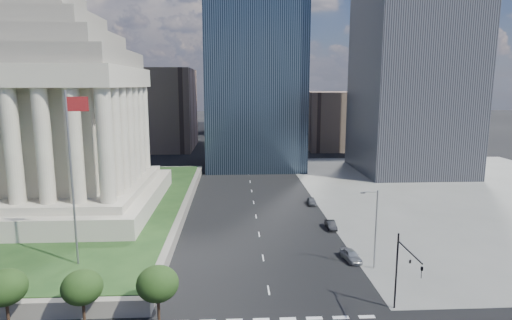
{
  "coord_description": "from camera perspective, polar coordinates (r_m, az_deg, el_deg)",
  "views": [
    {
      "loc": [
        -3.67,
        -24.03,
        22.46
      ],
      "look_at": [
        -1.39,
        20.08,
        14.68
      ],
      "focal_mm": 30.0,
      "sensor_mm": 36.0,
      "label": 1
    }
  ],
  "objects": [
    {
      "name": "ground",
      "position": [
        126.1,
        -1.24,
        -0.28
      ],
      "size": [
        500.0,
        500.0,
        0.0
      ],
      "primitive_type": "plane",
      "color": "black",
      "rests_on": "ground"
    },
    {
      "name": "sidewalk_ne",
      "position": [
        100.16,
        26.95,
        -4.07
      ],
      "size": [
        68.0,
        90.0,
        0.03
      ],
      "primitive_type": "cube",
      "color": "slate",
      "rests_on": "ground"
    },
    {
      "name": "war_memorial",
      "position": [
        78.16,
        -26.07,
        8.21
      ],
      "size": [
        34.0,
        34.0,
        39.0
      ],
      "primitive_type": null,
      "color": "#A59A8A",
      "rests_on": "plaza_lawn"
    },
    {
      "name": "flagpole",
      "position": [
        52.19,
        -23.26,
        -1.15
      ],
      "size": [
        2.52,
        0.24,
        20.0
      ],
      "color": "slate",
      "rests_on": "plaza_lawn"
    },
    {
      "name": "midrise_glass",
      "position": [
        119.4,
        -0.23,
        13.61
      ],
      "size": [
        26.0,
        26.0,
        60.0
      ],
      "primitive_type": "cube",
      "color": "black",
      "rests_on": "ground"
    },
    {
      "name": "building_filler_ne",
      "position": [
        158.6,
        10.1,
        5.33
      ],
      "size": [
        20.0,
        30.0,
        20.0
      ],
      "primitive_type": "cube",
      "color": "brown",
      "rests_on": "ground"
    },
    {
      "name": "building_filler_nw",
      "position": [
        156.49,
        -12.72,
        6.64
      ],
      "size": [
        24.0,
        30.0,
        28.0
      ],
      "primitive_type": "cube",
      "color": "brown",
      "rests_on": "ground"
    },
    {
      "name": "traffic_signal_ne",
      "position": [
        44.51,
        19.15,
        -13.34
      ],
      "size": [
        0.3,
        5.74,
        8.0
      ],
      "color": "black",
      "rests_on": "ground"
    },
    {
      "name": "street_lamp_north",
      "position": [
        54.54,
        15.53,
        -8.33
      ],
      "size": [
        2.13,
        0.22,
        10.0
      ],
      "color": "slate",
      "rests_on": "ground"
    },
    {
      "name": "parked_sedan_near",
      "position": [
        58.03,
        12.54,
        -12.28
      ],
      "size": [
        4.4,
        2.36,
        1.42
      ],
      "primitive_type": "imported",
      "rotation": [
        0.0,
        0.0,
        0.17
      ],
      "color": "gray",
      "rests_on": "ground"
    },
    {
      "name": "parked_sedan_mid",
      "position": [
        69.32,
        9.96,
        -8.52
      ],
      "size": [
        1.35,
        3.83,
        1.26
      ],
      "primitive_type": "imported",
      "rotation": [
        0.0,
        0.0,
        -0.0
      ],
      "color": "black",
      "rests_on": "ground"
    },
    {
      "name": "parked_sedan_far",
      "position": [
        82.31,
        7.42,
        -5.46
      ],
      "size": [
        1.76,
        3.95,
        1.32
      ],
      "primitive_type": "imported",
      "rotation": [
        0.0,
        0.0,
        -0.05
      ],
      "color": "#4C4E52",
      "rests_on": "ground"
    }
  ]
}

